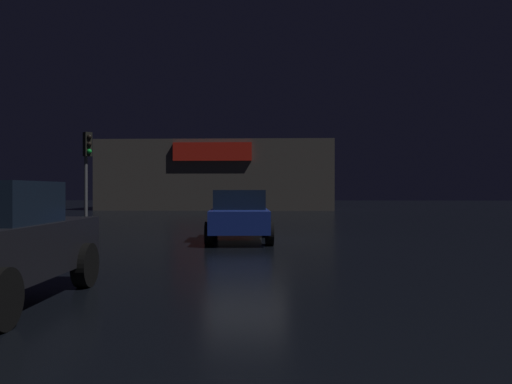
% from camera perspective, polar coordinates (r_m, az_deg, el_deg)
% --- Properties ---
extents(ground_plane, '(120.00, 120.00, 0.00)m').
position_cam_1_polar(ground_plane, '(15.92, -1.14, -5.32)').
color(ground_plane, black).
extents(store_building, '(17.89, 7.27, 5.33)m').
position_cam_1_polar(store_building, '(41.73, -4.21, 1.78)').
color(store_building, '#4C4742').
rests_on(store_building, ground).
extents(traffic_signal_main, '(0.43, 0.41, 4.06)m').
position_cam_1_polar(traffic_signal_main, '(23.82, -18.09, 3.39)').
color(traffic_signal_main, '#595B60').
rests_on(traffic_signal_main, ground).
extents(car_near, '(2.11, 4.02, 1.54)m').
position_cam_1_polar(car_near, '(15.59, -1.83, -2.60)').
color(car_near, navy).
rests_on(car_near, ground).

